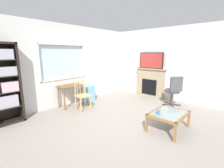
{
  "coord_description": "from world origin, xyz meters",
  "views": [
    {
      "loc": [
        -2.95,
        -2.29,
        1.75
      ],
      "look_at": [
        0.1,
        0.5,
        0.91
      ],
      "focal_mm": 24.92,
      "sensor_mm": 36.0,
      "label": 1
    }
  ],
  "objects_px": {
    "desk_under_window": "(71,89)",
    "tv": "(151,60)",
    "plastic_drawer_unit": "(88,93)",
    "coffee_table": "(169,115)",
    "wooden_chair": "(82,95)",
    "sippy_cup": "(158,112)",
    "fireplace": "(150,82)",
    "office_chair": "(174,90)"
  },
  "relations": [
    {
      "from": "tv",
      "to": "office_chair",
      "type": "bearing_deg",
      "value": -113.43
    },
    {
      "from": "plastic_drawer_unit",
      "to": "office_chair",
      "type": "xyz_separation_m",
      "value": [
        1.56,
        -2.51,
        0.27
      ]
    },
    {
      "from": "fireplace",
      "to": "sippy_cup",
      "type": "distance_m",
      "value": 2.91
    },
    {
      "from": "wooden_chair",
      "to": "tv",
      "type": "bearing_deg",
      "value": -16.81
    },
    {
      "from": "fireplace",
      "to": "coffee_table",
      "type": "bearing_deg",
      "value": -142.53
    },
    {
      "from": "plastic_drawer_unit",
      "to": "coffee_table",
      "type": "relative_size",
      "value": 0.63
    },
    {
      "from": "coffee_table",
      "to": "fireplace",
      "type": "bearing_deg",
      "value": 37.47
    },
    {
      "from": "desk_under_window",
      "to": "fireplace",
      "type": "bearing_deg",
      "value": -25.42
    },
    {
      "from": "desk_under_window",
      "to": "sippy_cup",
      "type": "distance_m",
      "value": 2.92
    },
    {
      "from": "fireplace",
      "to": "tv",
      "type": "distance_m",
      "value": 0.87
    },
    {
      "from": "plastic_drawer_unit",
      "to": "fireplace",
      "type": "bearing_deg",
      "value": -33.86
    },
    {
      "from": "fireplace",
      "to": "coffee_table",
      "type": "height_order",
      "value": "fireplace"
    },
    {
      "from": "plastic_drawer_unit",
      "to": "sippy_cup",
      "type": "bearing_deg",
      "value": -97.55
    },
    {
      "from": "desk_under_window",
      "to": "plastic_drawer_unit",
      "type": "distance_m",
      "value": 0.8
    },
    {
      "from": "office_chair",
      "to": "sippy_cup",
      "type": "bearing_deg",
      "value": -167.65
    },
    {
      "from": "fireplace",
      "to": "coffee_table",
      "type": "distance_m",
      "value": 2.79
    },
    {
      "from": "plastic_drawer_unit",
      "to": "sippy_cup",
      "type": "distance_m",
      "value": 2.97
    },
    {
      "from": "wooden_chair",
      "to": "plastic_drawer_unit",
      "type": "relative_size",
      "value": 1.59
    },
    {
      "from": "desk_under_window",
      "to": "sippy_cup",
      "type": "relative_size",
      "value": 8.96
    },
    {
      "from": "wooden_chair",
      "to": "desk_under_window",
      "type": "bearing_deg",
      "value": 98.05
    },
    {
      "from": "fireplace",
      "to": "coffee_table",
      "type": "xyz_separation_m",
      "value": [
        -2.21,
        -1.69,
        -0.22
      ]
    },
    {
      "from": "plastic_drawer_unit",
      "to": "tv",
      "type": "xyz_separation_m",
      "value": [
        2.05,
        -1.39,
        1.16
      ]
    },
    {
      "from": "coffee_table",
      "to": "sippy_cup",
      "type": "distance_m",
      "value": 0.3
    },
    {
      "from": "fireplace",
      "to": "office_chair",
      "type": "xyz_separation_m",
      "value": [
        -0.51,
        -1.13,
        -0.02
      ]
    },
    {
      "from": "office_chair",
      "to": "plastic_drawer_unit",
      "type": "bearing_deg",
      "value": 121.76
    },
    {
      "from": "desk_under_window",
      "to": "sippy_cup",
      "type": "bearing_deg",
      "value": -83.01
    },
    {
      "from": "desk_under_window",
      "to": "coffee_table",
      "type": "distance_m",
      "value": 3.1
    },
    {
      "from": "fireplace",
      "to": "coffee_table",
      "type": "relative_size",
      "value": 1.36
    },
    {
      "from": "wooden_chair",
      "to": "fireplace",
      "type": "xyz_separation_m",
      "value": [
        2.74,
        -0.82,
        0.11
      ]
    },
    {
      "from": "plastic_drawer_unit",
      "to": "office_chair",
      "type": "distance_m",
      "value": 2.97
    },
    {
      "from": "tv",
      "to": "plastic_drawer_unit",
      "type": "bearing_deg",
      "value": 145.9
    },
    {
      "from": "desk_under_window",
      "to": "office_chair",
      "type": "distance_m",
      "value": 3.37
    },
    {
      "from": "tv",
      "to": "sippy_cup",
      "type": "relative_size",
      "value": 10.84
    },
    {
      "from": "wooden_chair",
      "to": "office_chair",
      "type": "distance_m",
      "value": 2.96
    },
    {
      "from": "plastic_drawer_unit",
      "to": "tv",
      "type": "distance_m",
      "value": 2.73
    },
    {
      "from": "desk_under_window",
      "to": "tv",
      "type": "distance_m",
      "value": 3.21
    },
    {
      "from": "plastic_drawer_unit",
      "to": "coffee_table",
      "type": "xyz_separation_m",
      "value": [
        -0.15,
        -3.08,
        0.07
      ]
    },
    {
      "from": "fireplace",
      "to": "sippy_cup",
      "type": "height_order",
      "value": "fireplace"
    },
    {
      "from": "plastic_drawer_unit",
      "to": "fireplace",
      "type": "relative_size",
      "value": 0.46
    },
    {
      "from": "wooden_chair",
      "to": "office_chair",
      "type": "xyz_separation_m",
      "value": [
        2.23,
        -1.95,
        0.09
      ]
    },
    {
      "from": "coffee_table",
      "to": "tv",
      "type": "bearing_deg",
      "value": 37.69
    },
    {
      "from": "tv",
      "to": "office_chair",
      "type": "xyz_separation_m",
      "value": [
        -0.49,
        -1.13,
        -0.89
      ]
    }
  ]
}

